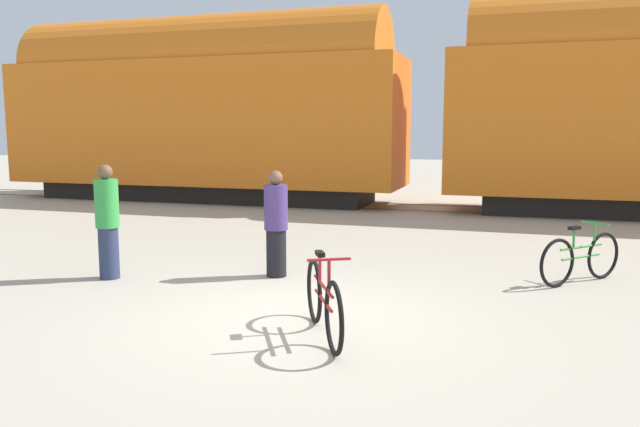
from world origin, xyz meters
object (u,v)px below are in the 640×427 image
at_px(bicycle_green, 581,258).
at_px(person_in_purple, 276,224).
at_px(freight_train, 426,101).
at_px(bicycle_maroon, 323,302).
at_px(person_in_green, 107,222).

distance_m(bicycle_green, person_in_purple, 4.58).
xyz_separation_m(freight_train, bicycle_green, (3.50, -8.18, -2.67)).
distance_m(bicycle_maroon, person_in_purple, 2.97).
bearing_deg(bicycle_green, person_in_green, -164.71).
bearing_deg(bicycle_green, bicycle_maroon, -129.95).
height_order(freight_train, person_in_purple, freight_train).
bearing_deg(person_in_green, person_in_purple, 119.53).
relative_size(freight_train, bicycle_maroon, 16.36).
bearing_deg(bicycle_maroon, person_in_purple, 121.65).
bearing_deg(person_in_green, bicycle_maroon, 76.69).
bearing_deg(bicycle_maroon, person_in_green, 157.77).
height_order(freight_train, bicycle_maroon, freight_train).
xyz_separation_m(bicycle_green, person_in_purple, (-4.45, -0.97, 0.44)).
xyz_separation_m(bicycle_green, bicycle_maroon, (-2.91, -3.47, 0.02)).
relative_size(bicycle_green, person_in_green, 0.78).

